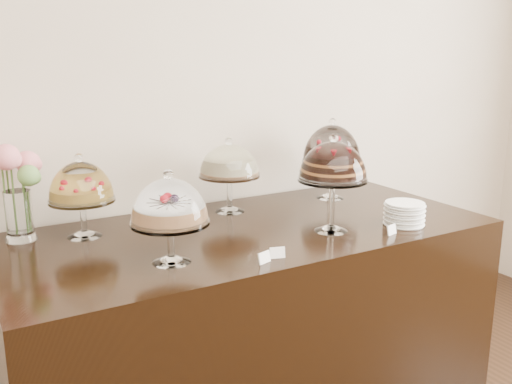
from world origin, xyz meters
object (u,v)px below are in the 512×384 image
cake_stand_sugar_sponge (169,206)px  plate_stack (404,214)px  cake_stand_fruit_tart (81,186)px  cake_stand_choco_layer (333,165)px  flower_vase (15,179)px  cake_stand_cheesecake (229,164)px  cake_stand_dark_choco (332,147)px  display_counter (251,319)px

cake_stand_sugar_sponge → plate_stack: 1.13m
cake_stand_fruit_tart → plate_stack: size_ratio=1.99×
cake_stand_choco_layer → plate_stack: (0.35, -0.10, -0.25)m
cake_stand_choco_layer → cake_stand_fruit_tart: (-0.97, 0.47, -0.07)m
cake_stand_choco_layer → flower_vase: size_ratio=1.03×
cake_stand_sugar_sponge → cake_stand_choco_layer: (0.76, 0.01, 0.08)m
cake_stand_sugar_sponge → cake_stand_fruit_tart: 0.53m
cake_stand_choco_layer → cake_stand_cheesecake: bearing=115.6°
cake_stand_dark_choco → flower_vase: size_ratio=1.03×
display_counter → cake_stand_cheesecake: cake_stand_cheesecake is taller
cake_stand_choco_layer → cake_stand_fruit_tart: cake_stand_choco_layer is taller
cake_stand_cheesecake → flower_vase: 0.98m
flower_vase → cake_stand_dark_choco: bearing=-3.7°
flower_vase → plate_stack: 1.72m
cake_stand_choco_layer → plate_stack: bearing=-15.6°
cake_stand_choco_layer → cake_stand_dark_choco: 0.59m
cake_stand_sugar_sponge → flower_vase: 0.74m
cake_stand_sugar_sponge → cake_stand_cheesecake: size_ratio=0.97×
cake_stand_sugar_sponge → plate_stack: bearing=-4.6°
display_counter → cake_stand_cheesecake: bearing=80.7°
cake_stand_sugar_sponge → cake_stand_dark_choco: size_ratio=0.83×
cake_stand_choco_layer → cake_stand_fruit_tart: bearing=154.0°
cake_stand_sugar_sponge → plate_stack: size_ratio=1.97×
cake_stand_choco_layer → flower_vase: bearing=154.9°
cake_stand_fruit_tart → display_counter: bearing=-21.0°
cake_stand_cheesecake → plate_stack: cake_stand_cheesecake is taller
plate_stack → cake_stand_cheesecake: bearing=134.2°
cake_stand_fruit_tart → flower_vase: flower_vase is taller
cake_stand_sugar_sponge → flower_vase: bearing=128.2°
cake_stand_cheesecake → cake_stand_fruit_tart: bearing=-177.2°
display_counter → cake_stand_choco_layer: 0.83m
cake_stand_dark_choco → plate_stack: size_ratio=2.38×
display_counter → cake_stand_dark_choco: 1.01m
cake_stand_cheesecake → flower_vase: size_ratio=0.88×
cake_stand_sugar_sponge → cake_stand_choco_layer: bearing=0.6°
cake_stand_sugar_sponge → cake_stand_dark_choco: bearing=23.2°
cake_stand_choco_layer → flower_vase: cake_stand_choco_layer is taller
cake_stand_sugar_sponge → cake_stand_fruit_tart: size_ratio=0.99×
flower_vase → plate_stack: (1.57, -0.67, -0.21)m
cake_stand_dark_choco → plate_stack: bearing=-90.7°
display_counter → cake_stand_fruit_tart: 0.99m
cake_stand_choco_layer → display_counter: bearing=143.9°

